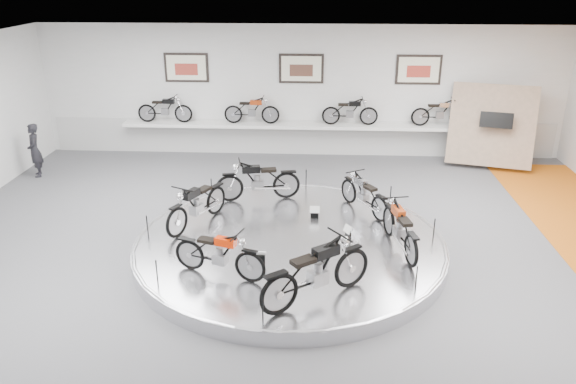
# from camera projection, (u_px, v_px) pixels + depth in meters

# --- Properties ---
(floor) EXTENTS (16.00, 16.00, 0.00)m
(floor) POSITION_uv_depth(u_px,v_px,m) (289.00, 259.00, 11.43)
(floor) COLOR #4B4B4E
(floor) RESTS_ON ground
(ceiling) EXTENTS (16.00, 16.00, 0.00)m
(ceiling) POSITION_uv_depth(u_px,v_px,m) (289.00, 60.00, 9.94)
(ceiling) COLOR white
(ceiling) RESTS_ON wall_back
(wall_back) EXTENTS (16.00, 0.00, 16.00)m
(wall_back) POSITION_uv_depth(u_px,v_px,m) (301.00, 91.00, 17.18)
(wall_back) COLOR silver
(wall_back) RESTS_ON floor
(dado_band) EXTENTS (15.68, 0.04, 1.10)m
(dado_band) POSITION_uv_depth(u_px,v_px,m) (301.00, 137.00, 17.70)
(dado_band) COLOR #BCBCBA
(dado_band) RESTS_ON floor
(display_platform) EXTENTS (6.40, 6.40, 0.30)m
(display_platform) POSITION_uv_depth(u_px,v_px,m) (290.00, 246.00, 11.66)
(display_platform) COLOR silver
(display_platform) RESTS_ON floor
(platform_rim) EXTENTS (6.40, 6.40, 0.10)m
(platform_rim) POSITION_uv_depth(u_px,v_px,m) (290.00, 241.00, 11.61)
(platform_rim) COLOR #B2B2BA
(platform_rim) RESTS_ON display_platform
(shelf) EXTENTS (11.00, 0.55, 0.10)m
(shelf) POSITION_uv_depth(u_px,v_px,m) (301.00, 126.00, 17.27)
(shelf) COLOR silver
(shelf) RESTS_ON wall_back
(poster_left) EXTENTS (1.35, 0.06, 0.88)m
(poster_left) POSITION_uv_depth(u_px,v_px,m) (186.00, 68.00, 17.06)
(poster_left) COLOR white
(poster_left) RESTS_ON wall_back
(poster_center) EXTENTS (1.35, 0.06, 0.88)m
(poster_center) POSITION_uv_depth(u_px,v_px,m) (301.00, 69.00, 16.88)
(poster_center) COLOR white
(poster_center) RESTS_ON wall_back
(poster_right) EXTENTS (1.35, 0.06, 0.88)m
(poster_right) POSITION_uv_depth(u_px,v_px,m) (419.00, 70.00, 16.70)
(poster_right) COLOR white
(poster_right) RESTS_ON wall_back
(display_panel) EXTENTS (2.56, 1.52, 2.30)m
(display_panel) POSITION_uv_depth(u_px,v_px,m) (492.00, 126.00, 16.34)
(display_panel) COLOR tan
(display_panel) RESTS_ON floor
(shelf_bike_a) EXTENTS (1.22, 0.43, 0.73)m
(shelf_bike_a) POSITION_uv_depth(u_px,v_px,m) (165.00, 111.00, 17.33)
(shelf_bike_a) COLOR black
(shelf_bike_a) RESTS_ON shelf
(shelf_bike_b) EXTENTS (1.22, 0.43, 0.73)m
(shelf_bike_b) POSITION_uv_depth(u_px,v_px,m) (252.00, 112.00, 17.19)
(shelf_bike_b) COLOR #99320E
(shelf_bike_b) RESTS_ON shelf
(shelf_bike_c) EXTENTS (1.22, 0.43, 0.73)m
(shelf_bike_c) POSITION_uv_depth(u_px,v_px,m) (350.00, 113.00, 17.04)
(shelf_bike_c) COLOR black
(shelf_bike_c) RESTS_ON shelf
(shelf_bike_d) EXTENTS (1.22, 0.43, 0.73)m
(shelf_bike_d) POSITION_uv_depth(u_px,v_px,m) (440.00, 114.00, 16.90)
(shelf_bike_d) COLOR #BBBBC0
(shelf_bike_d) RESTS_ON shelf
(bike_a) EXTENTS (1.25, 1.57, 0.89)m
(bike_a) POSITION_uv_depth(u_px,v_px,m) (364.00, 194.00, 12.77)
(bike_a) COLOR #BBBBC0
(bike_a) RESTS_ON display_platform
(bike_b) EXTENTS (1.81, 0.95, 1.01)m
(bike_b) POSITION_uv_depth(u_px,v_px,m) (258.00, 180.00, 13.41)
(bike_b) COLOR black
(bike_b) RESTS_ON display_platform
(bike_c) EXTENTS (1.30, 1.80, 1.01)m
(bike_c) POSITION_uv_depth(u_px,v_px,m) (197.00, 204.00, 12.08)
(bike_c) COLOR black
(bike_c) RESTS_ON display_platform
(bike_d) EXTENTS (1.64, 1.01, 0.91)m
(bike_d) POSITION_uv_depth(u_px,v_px,m) (219.00, 253.00, 10.09)
(bike_d) COLOR red
(bike_d) RESTS_ON display_platform
(bike_e) EXTENTS (1.92, 1.68, 1.12)m
(bike_e) POSITION_uv_depth(u_px,v_px,m) (317.00, 271.00, 9.30)
(bike_e) COLOR black
(bike_e) RESTS_ON display_platform
(bike_f) EXTENTS (0.91, 1.75, 0.98)m
(bike_f) POSITION_uv_depth(u_px,v_px,m) (400.00, 227.00, 11.01)
(bike_f) COLOR #99320E
(bike_f) RESTS_ON display_platform
(visitor) EXTENTS (0.58, 0.66, 1.52)m
(visitor) POSITION_uv_depth(u_px,v_px,m) (35.00, 150.00, 15.74)
(visitor) COLOR black
(visitor) RESTS_ON floor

